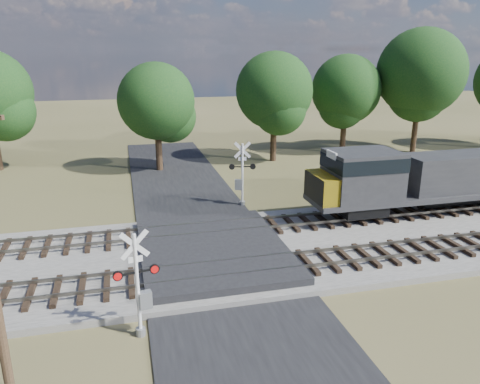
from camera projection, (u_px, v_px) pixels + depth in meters
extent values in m
plane|color=#4A4A27|center=(215.00, 261.00, 22.72)|extent=(160.00, 160.00, 0.00)
cube|color=gray|center=(393.00, 235.00, 25.48)|extent=(140.00, 10.00, 0.30)
cube|color=black|center=(215.00, 260.00, 22.71)|extent=(7.00, 60.00, 0.08)
cube|color=#262628|center=(213.00, 251.00, 23.09)|extent=(7.00, 9.00, 0.62)
cube|color=black|center=(267.00, 267.00, 21.22)|extent=(44.00, 2.60, 0.18)
cube|color=#5F5B52|center=(431.00, 252.00, 22.38)|extent=(140.00, 0.08, 0.15)
cube|color=#5F5B52|center=(413.00, 241.00, 23.71)|extent=(140.00, 0.08, 0.15)
cube|color=black|center=(240.00, 228.00, 25.85)|extent=(44.00, 2.60, 0.18)
cube|color=#5F5B52|center=(377.00, 217.00, 27.01)|extent=(140.00, 0.08, 0.15)
cube|color=#5F5B52|center=(364.00, 209.00, 28.34)|extent=(140.00, 0.08, 0.15)
cylinder|color=silver|center=(137.00, 286.00, 16.24)|extent=(0.14, 0.14, 3.92)
cylinder|color=gray|center=(141.00, 332.00, 16.77)|extent=(0.35, 0.35, 0.29)
cube|color=silver|center=(134.00, 245.00, 15.78)|extent=(1.01, 0.23, 1.03)
cube|color=silver|center=(134.00, 245.00, 15.78)|extent=(1.01, 0.23, 1.03)
cube|color=silver|center=(136.00, 259.00, 15.94)|extent=(0.49, 0.12, 0.22)
cube|color=black|center=(136.00, 272.00, 16.08)|extent=(1.55, 0.35, 0.06)
cylinder|color=red|center=(118.00, 276.00, 15.82)|extent=(0.37, 0.16, 0.35)
cylinder|color=red|center=(155.00, 269.00, 16.34)|extent=(0.37, 0.16, 0.35)
cube|color=gray|center=(145.00, 300.00, 16.51)|extent=(0.49, 0.37, 0.64)
cylinder|color=silver|center=(242.00, 175.00, 30.11)|extent=(0.15, 0.15, 4.14)
cylinder|color=gray|center=(242.00, 203.00, 30.67)|extent=(0.37, 0.37, 0.31)
cube|color=silver|center=(242.00, 150.00, 29.62)|extent=(1.07, 0.25, 1.08)
cube|color=silver|center=(242.00, 150.00, 29.62)|extent=(1.07, 0.25, 1.08)
cube|color=silver|center=(242.00, 159.00, 29.79)|extent=(0.51, 0.13, 0.23)
cube|color=black|center=(242.00, 167.00, 29.94)|extent=(1.64, 0.38, 0.06)
cylinder|color=red|center=(253.00, 167.00, 29.98)|extent=(0.39, 0.17, 0.37)
cylinder|color=red|center=(232.00, 167.00, 29.91)|extent=(0.39, 0.17, 0.37)
cube|color=gray|center=(238.00, 185.00, 30.28)|extent=(0.52, 0.39, 0.67)
cube|color=#4C3220|center=(369.00, 178.00, 32.84)|extent=(3.70, 3.70, 2.39)
cube|color=#29292B|center=(370.00, 160.00, 32.47)|extent=(4.07, 4.07, 0.17)
cylinder|color=black|center=(159.00, 145.00, 38.97)|extent=(0.56, 0.56, 4.47)
sphere|color=#103314|center=(156.00, 101.00, 37.92)|extent=(6.25, 6.25, 6.25)
cylinder|color=black|center=(273.00, 134.00, 42.43)|extent=(0.56, 0.56, 4.87)
sphere|color=#103314|center=(274.00, 91.00, 41.29)|extent=(6.82, 6.82, 6.82)
cylinder|color=black|center=(344.00, 129.00, 45.98)|extent=(0.56, 0.56, 4.73)
sphere|color=#103314|center=(346.00, 89.00, 44.87)|extent=(6.62, 6.62, 6.62)
cylinder|color=black|center=(416.00, 122.00, 45.83)|extent=(0.56, 0.56, 5.95)
sphere|color=#103314|center=(421.00, 72.00, 44.44)|extent=(8.33, 8.33, 8.33)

